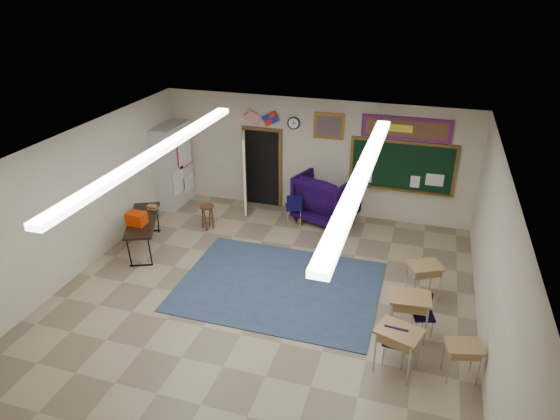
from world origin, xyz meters
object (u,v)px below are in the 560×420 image
(wingback_armchair, at_px, (327,197))
(student_desk_front_left, at_px, (408,314))
(student_desk_front_right, at_px, (423,279))
(wooden_stool, at_px, (208,217))
(folding_table, at_px, (144,232))

(wingback_armchair, height_order, student_desk_front_left, wingback_armchair)
(wingback_armchair, relative_size, student_desk_front_left, 1.66)
(wingback_armchair, distance_m, student_desk_front_right, 3.79)
(wingback_armchair, xyz_separation_m, student_desk_front_right, (2.52, -2.82, -0.20))
(student_desk_front_right, relative_size, wooden_stool, 1.25)
(student_desk_front_left, xyz_separation_m, wooden_stool, (-5.02, 2.69, -0.14))
(student_desk_front_left, distance_m, folding_table, 6.14)
(student_desk_front_left, xyz_separation_m, folding_table, (-5.99, 1.35, -0.06))
(folding_table, height_order, wooden_stool, folding_table)
(wingback_armchair, relative_size, wooden_stool, 2.22)
(student_desk_front_left, bearing_deg, student_desk_front_right, 75.46)
(student_desk_front_left, relative_size, wooden_stool, 1.34)
(student_desk_front_left, bearing_deg, folding_table, 161.91)
(wingback_armchair, xyz_separation_m, student_desk_front_left, (2.32, -4.05, -0.16))
(student_desk_front_right, distance_m, wooden_stool, 5.42)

